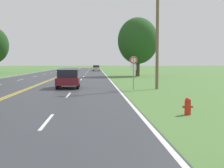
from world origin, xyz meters
The scene contains 6 objects.
fire_hydrant centered at (9.03, 8.69, 0.35)m, with size 0.41×0.25×0.69m.
traffic_sign centered at (8.29, 20.35, 1.94)m, with size 0.60×0.10×2.57m.
utility_pole_midground centered at (10.20, 20.77, 4.41)m, with size 1.80×0.24×8.51m.
tree_left_verge centered at (11.93, 44.43, 5.42)m, with size 6.18×6.18×8.99m.
car_maroon_hatchback_approaching centered at (3.17, 22.02, 0.83)m, with size 1.86×3.79×1.54m.
car_champagne_sedan_mid_near centered at (5.68, 74.40, 0.74)m, with size 1.89×4.34×1.43m.
Camera 1 is at (5.33, -3.47, 2.08)m, focal length 50.00 mm.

